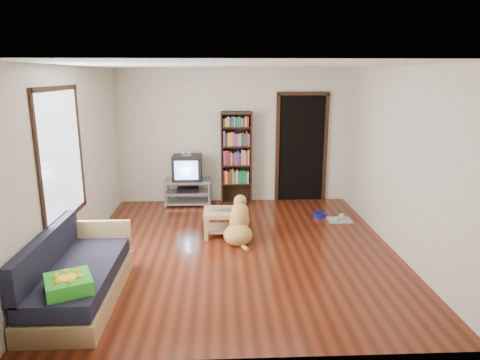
{
  "coord_description": "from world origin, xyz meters",
  "views": [
    {
      "loc": [
        -0.24,
        -5.84,
        2.48
      ],
      "look_at": [
        0.04,
        0.56,
        0.9
      ],
      "focal_mm": 32.0,
      "sensor_mm": 36.0,
      "label": 1
    }
  ],
  "objects_px": {
    "laptop": "(221,210)",
    "bookshelf": "(236,153)",
    "green_cushion": "(68,284)",
    "crt_tv": "(187,167)",
    "dog_bowl": "(319,215)",
    "dog": "(239,224)",
    "grey_rag": "(339,220)",
    "sofa": "(77,279)",
    "coffee_table": "(221,218)",
    "tv_stand": "(188,191)"
  },
  "relations": [
    {
      "from": "dog_bowl",
      "to": "coffee_table",
      "type": "xyz_separation_m",
      "value": [
        -1.76,
        -0.79,
        0.24
      ]
    },
    {
      "from": "laptop",
      "to": "bookshelf",
      "type": "height_order",
      "value": "bookshelf"
    },
    {
      "from": "dog_bowl",
      "to": "grey_rag",
      "type": "height_order",
      "value": "dog_bowl"
    },
    {
      "from": "sofa",
      "to": "coffee_table",
      "type": "height_order",
      "value": "sofa"
    },
    {
      "from": "bookshelf",
      "to": "sofa",
      "type": "relative_size",
      "value": 1.0
    },
    {
      "from": "laptop",
      "to": "dog_bowl",
      "type": "relative_size",
      "value": 1.4
    },
    {
      "from": "tv_stand",
      "to": "bookshelf",
      "type": "relative_size",
      "value": 0.5
    },
    {
      "from": "dog_bowl",
      "to": "crt_tv",
      "type": "height_order",
      "value": "crt_tv"
    },
    {
      "from": "coffee_table",
      "to": "bookshelf",
      "type": "bearing_deg",
      "value": 80.16
    },
    {
      "from": "sofa",
      "to": "coffee_table",
      "type": "distance_m",
      "value": 2.56
    },
    {
      "from": "bookshelf",
      "to": "dog",
      "type": "height_order",
      "value": "bookshelf"
    },
    {
      "from": "crt_tv",
      "to": "coffee_table",
      "type": "relative_size",
      "value": 1.05
    },
    {
      "from": "dog",
      "to": "crt_tv",
      "type": "bearing_deg",
      "value": 115.31
    },
    {
      "from": "green_cushion",
      "to": "dog",
      "type": "bearing_deg",
      "value": 27.41
    },
    {
      "from": "laptop",
      "to": "bookshelf",
      "type": "xyz_separation_m",
      "value": [
        0.3,
        1.78,
        0.59
      ]
    },
    {
      "from": "crt_tv",
      "to": "bookshelf",
      "type": "xyz_separation_m",
      "value": [
        0.95,
        0.07,
        0.26
      ]
    },
    {
      "from": "tv_stand",
      "to": "dog",
      "type": "distance_m",
      "value": 2.13
    },
    {
      "from": "sofa",
      "to": "dog",
      "type": "bearing_deg",
      "value": 42.12
    },
    {
      "from": "laptop",
      "to": "coffee_table",
      "type": "relative_size",
      "value": 0.56
    },
    {
      "from": "tv_stand",
      "to": "bookshelf",
      "type": "bearing_deg",
      "value": 5.63
    },
    {
      "from": "dog_bowl",
      "to": "dog",
      "type": "bearing_deg",
      "value": -144.72
    },
    {
      "from": "dog_bowl",
      "to": "sofa",
      "type": "relative_size",
      "value": 0.12
    },
    {
      "from": "crt_tv",
      "to": "sofa",
      "type": "distance_m",
      "value": 3.81
    },
    {
      "from": "laptop",
      "to": "dog_bowl",
      "type": "xyz_separation_m",
      "value": [
        1.76,
        0.82,
        -0.37
      ]
    },
    {
      "from": "grey_rag",
      "to": "sofa",
      "type": "bearing_deg",
      "value": -145.66
    },
    {
      "from": "green_cushion",
      "to": "sofa",
      "type": "relative_size",
      "value": 0.23
    },
    {
      "from": "dog_bowl",
      "to": "grey_rag",
      "type": "xyz_separation_m",
      "value": [
        0.3,
        -0.25,
        -0.03
      ]
    },
    {
      "from": "crt_tv",
      "to": "dog",
      "type": "relative_size",
      "value": 0.67
    },
    {
      "from": "green_cushion",
      "to": "crt_tv",
      "type": "height_order",
      "value": "crt_tv"
    },
    {
      "from": "grey_rag",
      "to": "dog",
      "type": "distance_m",
      "value": 1.98
    },
    {
      "from": "crt_tv",
      "to": "dog",
      "type": "xyz_separation_m",
      "value": [
        0.92,
        -1.94,
        -0.49
      ]
    },
    {
      "from": "green_cushion",
      "to": "bookshelf",
      "type": "relative_size",
      "value": 0.23
    },
    {
      "from": "green_cushion",
      "to": "tv_stand",
      "type": "relative_size",
      "value": 0.47
    },
    {
      "from": "crt_tv",
      "to": "laptop",
      "type": "bearing_deg",
      "value": -69.21
    },
    {
      "from": "green_cushion",
      "to": "crt_tv",
      "type": "distance_m",
      "value": 4.32
    },
    {
      "from": "dog_bowl",
      "to": "coffee_table",
      "type": "height_order",
      "value": "coffee_table"
    },
    {
      "from": "laptop",
      "to": "bookshelf",
      "type": "bearing_deg",
      "value": 89.94
    },
    {
      "from": "laptop",
      "to": "grey_rag",
      "type": "height_order",
      "value": "laptop"
    },
    {
      "from": "sofa",
      "to": "bookshelf",
      "type": "bearing_deg",
      "value": 62.68
    },
    {
      "from": "tv_stand",
      "to": "coffee_table",
      "type": "height_order",
      "value": "tv_stand"
    },
    {
      "from": "crt_tv",
      "to": "bookshelf",
      "type": "height_order",
      "value": "bookshelf"
    },
    {
      "from": "bookshelf",
      "to": "sofa",
      "type": "height_order",
      "value": "bookshelf"
    },
    {
      "from": "bookshelf",
      "to": "grey_rag",
      "type": "bearing_deg",
      "value": -34.55
    },
    {
      "from": "sofa",
      "to": "tv_stand",
      "type": "bearing_deg",
      "value": 74.98
    },
    {
      "from": "laptop",
      "to": "grey_rag",
      "type": "bearing_deg",
      "value": 24.97
    },
    {
      "from": "laptop",
      "to": "grey_rag",
      "type": "xyz_separation_m",
      "value": [
        2.06,
        0.57,
        -0.4
      ]
    },
    {
      "from": "grey_rag",
      "to": "bookshelf",
      "type": "relative_size",
      "value": 0.22
    },
    {
      "from": "laptop",
      "to": "sofa",
      "type": "relative_size",
      "value": 0.17
    },
    {
      "from": "dog_bowl",
      "to": "dog",
      "type": "distance_m",
      "value": 1.84
    },
    {
      "from": "laptop",
      "to": "bookshelf",
      "type": "distance_m",
      "value": 1.9
    }
  ]
}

